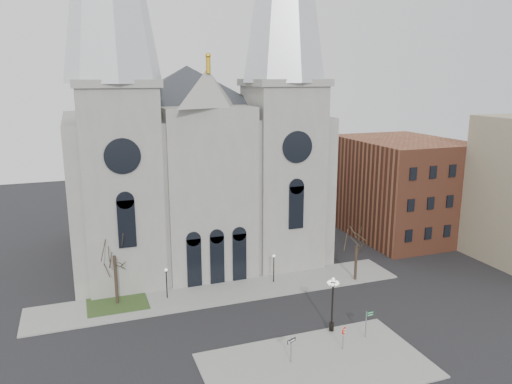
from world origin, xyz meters
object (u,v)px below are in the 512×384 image
object	(u,v)px
stop_sign	(343,333)
street_name_sign	(367,322)
one_way_sign	(291,346)
globe_lamp	(333,298)

from	to	relation	value
stop_sign	street_name_sign	size ratio (longest dim) A/B	0.86
one_way_sign	stop_sign	bearing A→B (deg)	-21.14
one_way_sign	street_name_sign	xyz separation A→B (m)	(7.92, 1.38, -0.04)
stop_sign	street_name_sign	xyz separation A→B (m)	(2.99, 1.11, -0.10)
one_way_sign	globe_lamp	bearing A→B (deg)	7.45
globe_lamp	one_way_sign	distance (m)	6.78
one_way_sign	street_name_sign	size ratio (longest dim) A/B	0.89
globe_lamp	street_name_sign	distance (m)	3.61
globe_lamp	street_name_sign	world-z (taller)	globe_lamp
globe_lamp	street_name_sign	size ratio (longest dim) A/B	2.10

